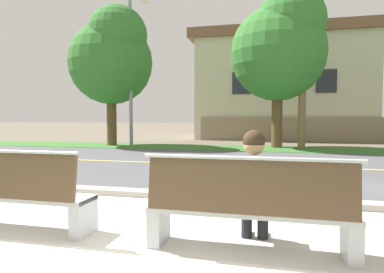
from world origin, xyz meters
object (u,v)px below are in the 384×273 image
bench_left (8,194)px  shade_tree_left (281,46)px  streetlamp (132,54)px  shade_tree_far_left (113,56)px  seated_person_olive (254,185)px  bench_right (248,209)px

bench_left → shade_tree_left: 13.36m
streetlamp → shade_tree_far_left: bearing=166.8°
bench_left → shade_tree_far_left: 13.02m
bench_left → seated_person_olive: (2.89, 0.17, 0.21)m
bench_left → bench_right: (2.85, 0.00, 0.00)m
streetlamp → seated_person_olive: bearing=-60.9°
bench_right → seated_person_olive: size_ratio=1.66×
bench_right → seated_person_olive: (0.04, 0.17, 0.21)m
seated_person_olive → shade_tree_left: bearing=87.5°
streetlamp → shade_tree_left: 6.82m
seated_person_olive → streetlamp: streetlamp is taller
bench_left → streetlamp: (-3.33, 11.34, 3.85)m
bench_right → shade_tree_left: 12.93m
bench_right → shade_tree_left: (0.57, 12.25, 4.10)m
bench_right → seated_person_olive: 0.28m
seated_person_olive → shade_tree_left: size_ratio=0.18×
bench_left → bench_right: bearing=0.0°
bench_right → streetlamp: 13.48m
shade_tree_far_left → shade_tree_left: bearing=4.7°
streetlamp → bench_right: bearing=-61.4°
shade_tree_far_left → seated_person_olive: bearing=-57.2°
seated_person_olive → bench_right: bearing=-103.6°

